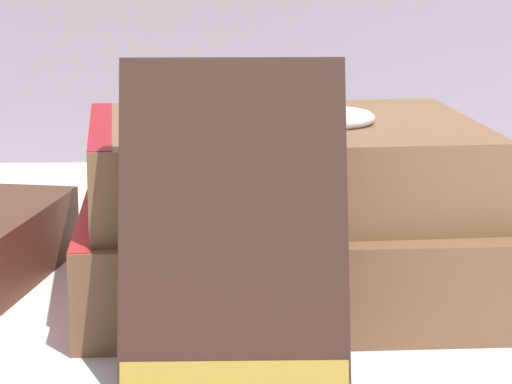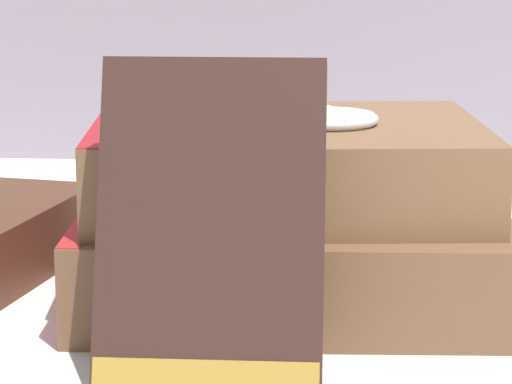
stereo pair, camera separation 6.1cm
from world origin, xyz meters
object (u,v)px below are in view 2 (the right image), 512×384
at_px(pocket_watch, 327,119).
at_px(reading_glasses, 245,215).
at_px(book_flat_bottom, 284,255).
at_px(book_flat_top, 278,165).
at_px(book_leaning_front, 211,233).

distance_m(pocket_watch, reading_glasses, 0.22).
bearing_deg(reading_glasses, book_flat_bottom, -62.99).
bearing_deg(book_flat_bottom, book_flat_top, 113.91).
height_order(book_leaning_front, reading_glasses, book_leaning_front).
xyz_separation_m(book_flat_top, book_leaning_front, (-0.02, -0.13, -0.01)).
relative_size(book_flat_top, pocket_watch, 3.82).
relative_size(book_flat_top, reading_glasses, 1.83).
distance_m(book_flat_bottom, pocket_watch, 0.08).
bearing_deg(book_leaning_front, book_flat_top, 79.48).
xyz_separation_m(book_flat_top, reading_glasses, (-0.03, 0.18, -0.07)).
height_order(book_flat_bottom, book_leaning_front, book_leaning_front).
distance_m(book_flat_top, reading_glasses, 0.20).
height_order(pocket_watch, reading_glasses, pocket_watch).
distance_m(book_flat_top, pocket_watch, 0.04).
bearing_deg(book_leaning_front, pocket_watch, 67.53).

